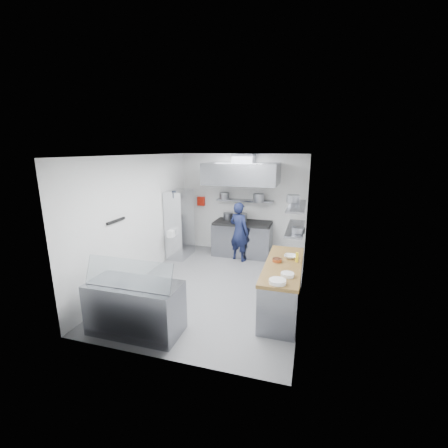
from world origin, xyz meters
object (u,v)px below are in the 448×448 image
(chef, at_px, (239,232))
(wire_rack, at_px, (180,224))
(gas_range, at_px, (242,239))
(display_case, at_px, (135,308))

(chef, relative_size, wire_rack, 0.86)
(gas_range, xyz_separation_m, display_case, (-0.83, -4.10, -0.03))
(chef, height_order, wire_rack, wire_rack)
(display_case, bearing_deg, gas_range, 78.51)
(wire_rack, height_order, display_case, wire_rack)
(gas_range, height_order, display_case, gas_range)
(gas_range, xyz_separation_m, wire_rack, (-1.63, -0.59, 0.48))
(chef, xyz_separation_m, wire_rack, (-1.63, -0.15, 0.13))
(display_case, bearing_deg, wire_rack, 102.78)
(chef, bearing_deg, gas_range, -66.17)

